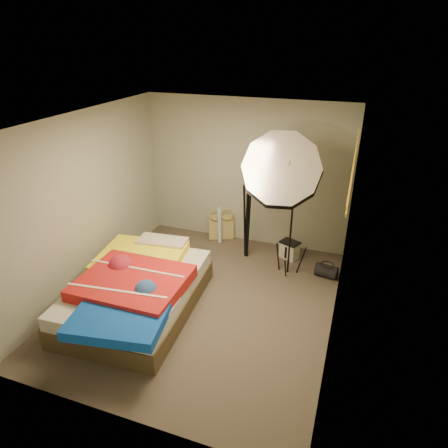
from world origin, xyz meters
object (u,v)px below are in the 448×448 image
at_px(camera_tripod, 247,212).
at_px(tote_bag, 221,227).
at_px(photo_umbrella, 281,171).
at_px(camera_case, 289,250).
at_px(duffel_bag, 326,271).
at_px(bed, 137,290).
at_px(wrapping_roll, 220,225).

bearing_deg(camera_tripod, tote_bag, 142.57).
height_order(photo_umbrella, camera_tripod, photo_umbrella).
distance_m(camera_case, duffel_bag, 0.75).
distance_m(camera_case, bed, 2.64).
xyz_separation_m(tote_bag, bed, (-0.35, -2.35, 0.08)).
distance_m(wrapping_roll, camera_case, 1.32).
bearing_deg(camera_case, tote_bag, -169.23).
bearing_deg(bed, camera_case, 50.94).
bearing_deg(wrapping_roll, tote_bag, 97.94).
relative_size(tote_bag, bed, 0.19).
relative_size(camera_case, camera_tripod, 0.20).
relative_size(bed, photo_umbrella, 1.00).
relative_size(tote_bag, wrapping_roll, 0.70).
distance_m(wrapping_roll, duffel_bag, 2.03).
height_order(bed, photo_umbrella, photo_umbrella).
relative_size(duffel_bag, photo_umbrella, 0.14).
distance_m(tote_bag, photo_umbrella, 2.11).
bearing_deg(wrapping_roll, bed, -99.33).
bearing_deg(camera_case, photo_umbrella, -75.72).
distance_m(photo_umbrella, camera_tripod, 1.15).
relative_size(photo_umbrella, camera_tripod, 1.68).
relative_size(wrapping_roll, duffel_bag, 1.94).
bearing_deg(bed, wrapping_roll, 80.67).
relative_size(wrapping_roll, photo_umbrella, 0.27).
relative_size(camera_case, duffel_bag, 0.85).
distance_m(tote_bag, bed, 2.37).
xyz_separation_m(wrapping_roll, camera_case, (1.30, -0.17, -0.18)).
xyz_separation_m(wrapping_roll, bed, (-0.36, -2.22, -0.01)).
distance_m(tote_bag, duffel_bag, 2.08).
relative_size(tote_bag, camera_tripod, 0.32).
bearing_deg(photo_umbrella, camera_case, 80.69).
xyz_separation_m(duffel_bag, bed, (-2.31, -1.67, 0.21)).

